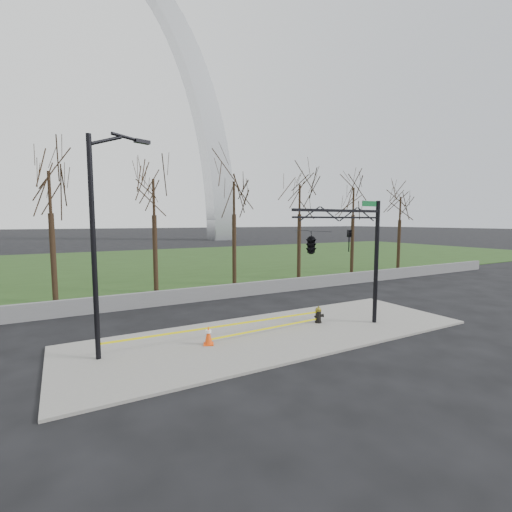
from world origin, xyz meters
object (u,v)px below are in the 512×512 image
fire_hydrant (318,315)px  traffic_cone (208,335)px  traffic_signal_mast (325,242)px  street_light (99,231)px

fire_hydrant → traffic_cone: fire_hydrant is taller
traffic_signal_mast → fire_hydrant: bearing=58.3°
street_light → traffic_signal_mast: size_ratio=1.37×
fire_hydrant → traffic_signal_mast: 3.98m
traffic_cone → street_light: size_ratio=0.09×
traffic_cone → traffic_signal_mast: size_ratio=0.13×
traffic_signal_mast → traffic_cone: bearing=167.6°
traffic_cone → street_light: 5.70m
street_light → traffic_signal_mast: bearing=-29.0°
fire_hydrant → traffic_signal_mast: size_ratio=0.14×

